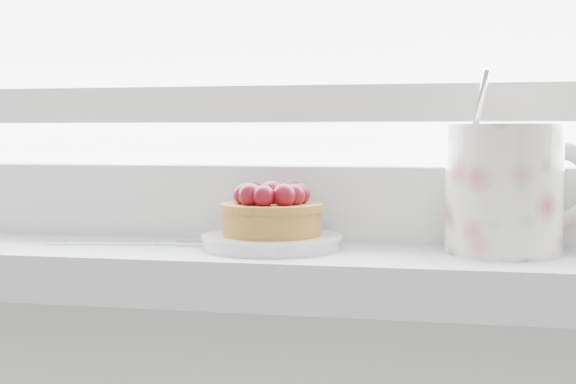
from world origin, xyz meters
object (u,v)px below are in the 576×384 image
(saucer, at_px, (272,242))
(floral_mug, at_px, (508,186))
(fork, at_px, (141,243))
(raspberry_tart, at_px, (272,211))

(saucer, relative_size, floral_mug, 0.79)
(saucer, height_order, fork, saucer)
(raspberry_tart, distance_m, fork, 0.13)
(raspberry_tart, bearing_deg, fork, 179.05)
(saucer, bearing_deg, raspberry_tart, -70.42)
(raspberry_tart, distance_m, floral_mug, 0.20)
(fork, bearing_deg, saucer, -0.88)
(floral_mug, height_order, fork, floral_mug)
(saucer, height_order, floral_mug, floral_mug)
(raspberry_tart, height_order, floral_mug, floral_mug)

